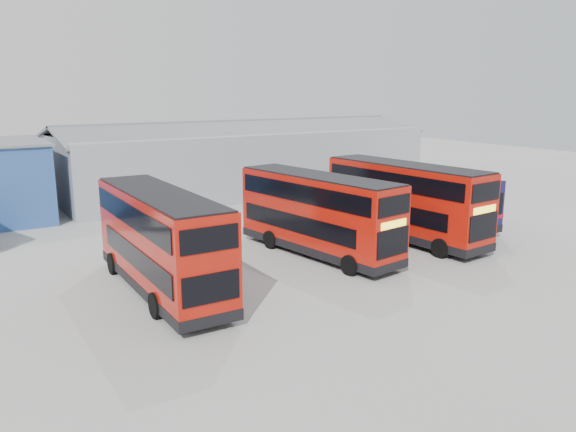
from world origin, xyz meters
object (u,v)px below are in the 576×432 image
(maintenance_shed, at_px, (242,158))
(double_decker_left, at_px, (161,243))
(double_decker_centre, at_px, (318,215))
(double_decker_right, at_px, (405,202))
(single_decker_blue, at_px, (413,195))

(maintenance_shed, xyz_separation_m, double_decker_left, (-14.58, -20.73, -0.47))
(maintenance_shed, height_order, double_decker_centre, maintenance_shed)
(double_decker_left, xyz_separation_m, double_decker_centre, (8.66, 1.02, -0.06))
(double_decker_left, height_order, double_decker_centre, double_decker_left)
(maintenance_shed, bearing_deg, double_decker_right, -90.24)
(double_decker_left, height_order, single_decker_blue, double_decker_left)
(maintenance_shed, relative_size, double_decker_right, 2.93)
(double_decker_left, bearing_deg, double_decker_centre, -172.71)
(double_decker_left, relative_size, double_decker_centre, 1.01)
(double_decker_right, bearing_deg, maintenance_shed, 85.32)
(double_decker_centre, bearing_deg, maintenance_shed, 65.37)
(double_decker_centre, xyz_separation_m, single_decker_blue, (9.84, 3.24, -0.42))
(double_decker_centre, relative_size, single_decker_blue, 0.81)
(double_decker_centre, distance_m, single_decker_blue, 10.37)
(double_decker_left, distance_m, single_decker_blue, 18.99)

